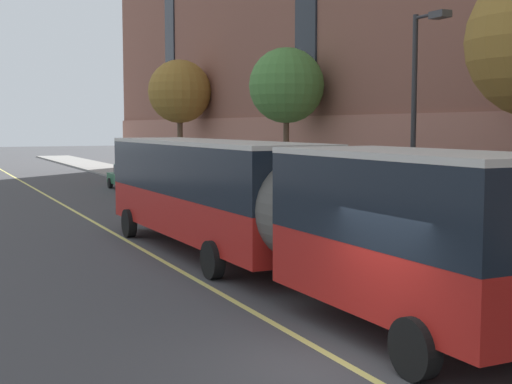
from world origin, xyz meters
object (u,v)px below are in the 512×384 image
object	(u,v)px
parked_car_black_4	(164,185)
street_tree_far_uptown	(286,86)
parked_car_green_5	(129,177)
parked_car_champagne_3	(206,195)
street_lamp	(419,108)
city_bus	(257,198)
street_tree_far_downtown	(180,92)
parked_car_black_2	(510,269)

from	to	relation	value
parked_car_black_4	street_tree_far_uptown	bearing A→B (deg)	-66.84
parked_car_green_5	parked_car_champagne_3	bearing A→B (deg)	-89.40
street_lamp	parked_car_black_4	bearing A→B (deg)	94.93
street_lamp	city_bus	bearing A→B (deg)	-177.29
parked_car_black_4	city_bus	bearing A→B (deg)	-100.65
parked_car_champagne_3	street_tree_far_downtown	distance (m)	14.90
city_bus	street_tree_far_uptown	size ratio (longest dim) A/B	2.62
parked_car_green_5	street_lamp	world-z (taller)	street_lamp
street_tree_far_downtown	parked_car_black_2	bearing A→B (deg)	-95.93
parked_car_green_5	city_bus	bearing A→B (deg)	-97.67
parked_car_black_2	parked_car_green_5	xyz separation A→B (m)	(-0.24, 31.30, -0.00)
parked_car_black_2	street_tree_far_downtown	size ratio (longest dim) A/B	0.57
parked_car_green_5	street_lamp	size ratio (longest dim) A/B	0.65
parked_car_green_5	street_lamp	bearing A→B (deg)	-85.80
city_bus	parked_car_black_4	bearing A→B (deg)	79.35
city_bus	street_lamp	world-z (taller)	street_lamp
parked_car_champagne_3	city_bus	bearing A→B (deg)	-105.36
city_bus	parked_car_champagne_3	xyz separation A→B (m)	(3.65, 13.27, -1.25)
street_tree_far_downtown	parked_car_green_5	bearing A→B (deg)	-169.21
city_bus	parked_car_champagne_3	size ratio (longest dim) A/B	4.39
parked_car_champagne_3	street_tree_far_downtown	size ratio (longest dim) A/B	0.55
city_bus	parked_car_black_2	world-z (taller)	city_bus
parked_car_black_2	parked_car_black_4	xyz separation A→B (m)	(-0.03, 25.00, -0.00)
parked_car_green_5	street_tree_far_uptown	bearing A→B (deg)	-75.85
street_tree_far_uptown	street_lamp	bearing A→B (deg)	-98.11
parked_car_black_2	street_tree_far_downtown	xyz separation A→B (m)	(3.32, 31.98, 5.31)
street_tree_far_uptown	parked_car_black_2	bearing A→B (deg)	-100.95
street_tree_far_uptown	street_tree_far_downtown	size ratio (longest dim) A/B	0.91
parked_car_black_4	street_tree_far_downtown	distance (m)	9.39
street_tree_far_uptown	street_tree_far_downtown	distance (m)	14.82
parked_car_black_4	parked_car_champagne_3	bearing A→B (deg)	-90.68
street_tree_far_downtown	parked_car_champagne_3	bearing A→B (deg)	-104.26
parked_car_black_4	street_lamp	size ratio (longest dim) A/B	0.63
parked_car_black_2	street_tree_far_uptown	distance (m)	18.17
parked_car_black_2	parked_car_green_5	bearing A→B (deg)	90.45
parked_car_green_5	street_tree_far_uptown	xyz separation A→B (m)	(3.56, -14.13, 4.94)
street_tree_far_uptown	street_lamp	xyz separation A→B (m)	(-1.67, -11.70, -1.27)
parked_car_champagne_3	street_tree_far_downtown	bearing A→B (deg)	75.74
city_bus	parked_car_black_4	size ratio (longest dim) A/B	4.33
parked_car_green_5	street_tree_far_downtown	world-z (taller)	street_tree_far_downtown
parked_car_champagne_3	street_tree_far_uptown	world-z (taller)	street_tree_far_uptown
parked_car_black_4	street_tree_far_uptown	size ratio (longest dim) A/B	0.61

